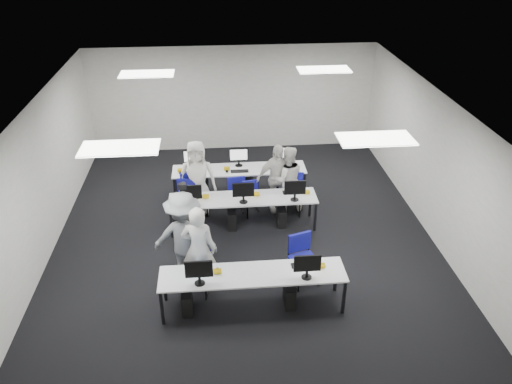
{
  "coord_description": "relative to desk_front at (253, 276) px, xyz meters",
  "views": [
    {
      "loc": [
        -0.53,
        -9.12,
        6.13
      ],
      "look_at": [
        0.26,
        -0.04,
        1.0
      ],
      "focal_mm": 35.0,
      "sensor_mm": 36.0,
      "label": 1
    }
  ],
  "objects": [
    {
      "name": "chair_2",
      "position": [
        -1.08,
        3.23,
        -0.37
      ],
      "size": [
        0.63,
        0.66,
        0.99
      ],
      "rotation": [
        0.0,
        0.0,
        0.34
      ],
      "color": "navy",
      "rests_on": "ground"
    },
    {
      "name": "photographer",
      "position": [
        -1.19,
        0.95,
        0.23
      ],
      "size": [
        1.26,
        0.83,
        1.82
      ],
      "primitive_type": "imported",
      "rotation": [
        0.0,
        0.0,
        3.0
      ],
      "color": "gray",
      "rests_on": "ground"
    },
    {
      "name": "chair_0",
      "position": [
        -0.95,
        0.5,
        -0.42
      ],
      "size": [
        0.51,
        0.53,
        0.83
      ],
      "rotation": [
        0.0,
        0.0,
        -0.26
      ],
      "color": "navy",
      "rests_on": "ground"
    },
    {
      "name": "student_1",
      "position": [
        1.06,
        3.27,
        0.11
      ],
      "size": [
        0.79,
        0.62,
        1.58
      ],
      "primitive_type": "imported",
      "rotation": [
        0.0,
        0.0,
        3.17
      ],
      "color": "white",
      "rests_on": "ground"
    },
    {
      "name": "ceiling_panels",
      "position": [
        0.0,
        2.4,
        2.3
      ],
      "size": [
        5.2,
        4.6,
        0.02
      ],
      "color": "white",
      "rests_on": "room"
    },
    {
      "name": "student_2",
      "position": [
        -0.99,
        3.38,
        0.19
      ],
      "size": [
        0.86,
        0.56,
        1.75
      ],
      "primitive_type": "imported",
      "rotation": [
        0.0,
        0.0,
        0.0
      ],
      "color": "white",
      "rests_on": "ground"
    },
    {
      "name": "room",
      "position": [
        0.0,
        2.4,
        0.82
      ],
      "size": [
        9.0,
        9.02,
        3.0
      ],
      "color": "black",
      "rests_on": "ground"
    },
    {
      "name": "chair_1",
      "position": [
        1.0,
        0.62,
        -0.38
      ],
      "size": [
        0.6,
        0.63,
        0.96
      ],
      "rotation": [
        0.0,
        0.0,
        0.31
      ],
      "color": "navy",
      "rests_on": "ground"
    },
    {
      "name": "chair_3",
      "position": [
        -0.1,
        3.12,
        -0.4
      ],
      "size": [
        0.47,
        0.5,
        0.88
      ],
      "rotation": [
        0.0,
        0.0,
        0.09
      ],
      "color": "navy",
      "rests_on": "ground"
    },
    {
      "name": "student_3",
      "position": [
        0.82,
        3.28,
        0.14
      ],
      "size": [
        1.03,
        0.6,
        1.64
      ],
      "primitive_type": "imported",
      "rotation": [
        0.0,
        0.0,
        0.21
      ],
      "color": "white",
      "rests_on": "ground"
    },
    {
      "name": "chair_6",
      "position": [
        0.18,
        3.37,
        -0.42
      ],
      "size": [
        0.47,
        0.5,
        0.83
      ],
      "rotation": [
        0.0,
        0.0,
        0.14
      ],
      "color": "navy",
      "rests_on": "ground"
    },
    {
      "name": "equipment_mid",
      "position": [
        -0.19,
        2.58,
        -0.32
      ],
      "size": [
        2.91,
        0.41,
        1.19
      ],
      "color": "white",
      "rests_on": "desk_mid"
    },
    {
      "name": "dslr_camera",
      "position": [
        -1.16,
        1.13,
        1.2
      ],
      "size": [
        0.16,
        0.2,
        0.1
      ],
      "primitive_type": "cube",
      "rotation": [
        0.0,
        0.0,
        3.0
      ],
      "color": "black",
      "rests_on": "photographer"
    },
    {
      "name": "desk_front",
      "position": [
        0.0,
        0.0,
        0.0
      ],
      "size": [
        3.2,
        0.7,
        0.73
      ],
      "color": "silver",
      "rests_on": "ground"
    },
    {
      "name": "equipment_back",
      "position": [
        0.19,
        4.02,
        -0.32
      ],
      "size": [
        2.91,
        0.41,
        1.19
      ],
      "color": "white",
      "rests_on": "desk_back"
    },
    {
      "name": "equipment_front",
      "position": [
        -0.19,
        -0.02,
        -0.32
      ],
      "size": [
        2.51,
        0.41,
        1.19
      ],
      "color": "#0D4FB0",
      "rests_on": "desk_front"
    },
    {
      "name": "chair_5",
      "position": [
        -1.21,
        3.44,
        -0.4
      ],
      "size": [
        0.53,
        0.56,
        0.9
      ],
      "rotation": [
        0.0,
        0.0,
        -0.19
      ],
      "color": "navy",
      "rests_on": "ground"
    },
    {
      "name": "desk_back",
      "position": [
        0.0,
        4.0,
        0.0
      ],
      "size": [
        3.2,
        0.7,
        0.73
      ],
      "color": "silver",
      "rests_on": "ground"
    },
    {
      "name": "chair_7",
      "position": [
        1.25,
        3.43,
        -0.37
      ],
      "size": [
        0.6,
        0.63,
        0.98
      ],
      "rotation": [
        0.0,
        0.0,
        -0.26
      ],
      "color": "navy",
      "rests_on": "ground"
    },
    {
      "name": "desk_mid",
      "position": [
        0.0,
        2.6,
        0.0
      ],
      "size": [
        3.2,
        0.7,
        0.73
      ],
      "color": "silver",
      "rests_on": "ground"
    },
    {
      "name": "student_0",
      "position": [
        -0.92,
        0.63,
        0.18
      ],
      "size": [
        0.7,
        0.53,
        1.72
      ],
      "primitive_type": "imported",
      "rotation": [
        0.0,
        0.0,
        2.94
      ],
      "color": "white",
      "rests_on": "ground"
    },
    {
      "name": "handbag",
      "position": [
        -1.11,
        2.53,
        0.21
      ],
      "size": [
        0.4,
        0.26,
        0.33
      ],
      "primitive_type": "ellipsoid",
      "rotation": [
        0.0,
        0.0,
        -0.02
      ],
      "color": "#A18553",
      "rests_on": "desk_mid"
    },
    {
      "name": "chair_4",
      "position": [
        1.08,
        3.12,
        -0.37
      ],
      "size": [
        0.5,
        0.54,
        0.99
      ],
      "rotation": [
        0.0,
        0.0,
        0.02
      ],
      "color": "navy",
      "rests_on": "ground"
    }
  ]
}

